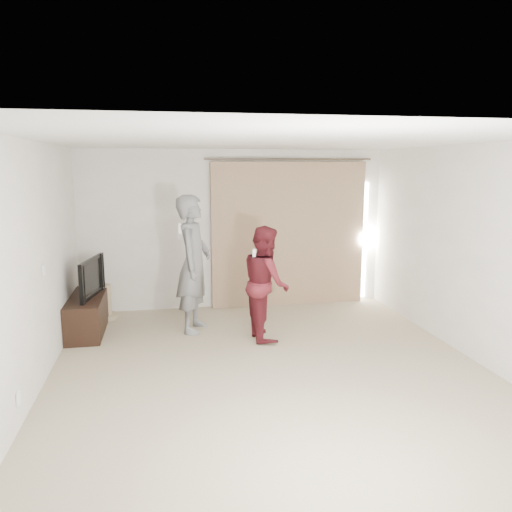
{
  "coord_description": "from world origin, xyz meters",
  "views": [
    {
      "loc": [
        -1.18,
        -5.35,
        2.34
      ],
      "look_at": [
        0.06,
        1.2,
        1.13
      ],
      "focal_mm": 35.0,
      "sensor_mm": 36.0,
      "label": 1
    }
  ],
  "objects_px": {
    "person_man": "(194,264)",
    "person_woman": "(266,283)",
    "tv_console": "(88,314)",
    "tv": "(85,277)"
  },
  "relations": [
    {
      "from": "person_man",
      "to": "person_woman",
      "type": "xyz_separation_m",
      "value": [
        0.94,
        -0.49,
        -0.2
      ]
    },
    {
      "from": "tv_console",
      "to": "tv",
      "type": "xyz_separation_m",
      "value": [
        0.0,
        0.0,
        0.53
      ]
    },
    {
      "from": "tv_console",
      "to": "person_woman",
      "type": "distance_m",
      "value": 2.6
    },
    {
      "from": "tv",
      "to": "person_man",
      "type": "xyz_separation_m",
      "value": [
        1.5,
        -0.23,
        0.18
      ]
    },
    {
      "from": "person_man",
      "to": "person_woman",
      "type": "bearing_deg",
      "value": -27.59
    },
    {
      "from": "person_man",
      "to": "person_woman",
      "type": "height_order",
      "value": "person_man"
    },
    {
      "from": "person_woman",
      "to": "tv",
      "type": "bearing_deg",
      "value": 163.51
    },
    {
      "from": "tv",
      "to": "person_man",
      "type": "distance_m",
      "value": 1.53
    },
    {
      "from": "tv_console",
      "to": "tv",
      "type": "height_order",
      "value": "tv"
    },
    {
      "from": "tv",
      "to": "person_man",
      "type": "relative_size",
      "value": 0.49
    }
  ]
}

